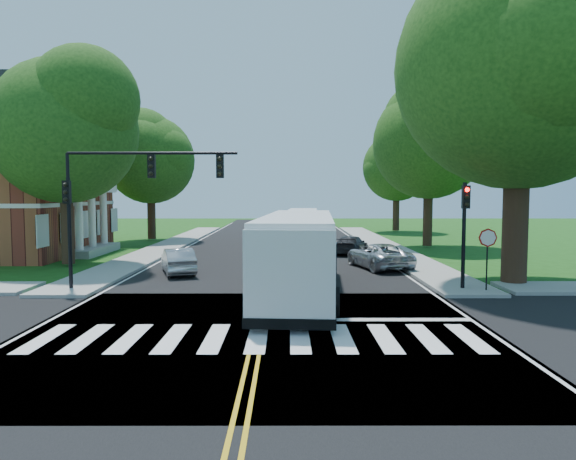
{
  "coord_description": "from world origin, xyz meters",
  "views": [
    {
      "loc": [
        0.84,
        -14.74,
        4.09
      ],
      "look_at": [
        0.89,
        9.03,
        2.4
      ],
      "focal_mm": 32.0,
      "sensor_mm": 36.0,
      "label": 1
    }
  ],
  "objects_px": {
    "bus_lead": "(298,253)",
    "suv": "(379,256)",
    "bus_follow": "(302,227)",
    "signal_ne": "(465,221)",
    "signal_nw": "(124,187)",
    "hatchback": "(178,261)",
    "dark_sedan": "(351,245)"
  },
  "relations": [
    {
      "from": "signal_ne",
      "to": "dark_sedan",
      "type": "xyz_separation_m",
      "value": [
        -3.02,
        13.34,
        -2.34
      ]
    },
    {
      "from": "signal_ne",
      "to": "dark_sedan",
      "type": "bearing_deg",
      "value": 102.77
    },
    {
      "from": "dark_sedan",
      "to": "signal_nw",
      "type": "bearing_deg",
      "value": 69.32
    },
    {
      "from": "dark_sedan",
      "to": "hatchback",
      "type": "bearing_deg",
      "value": 59.84
    },
    {
      "from": "bus_lead",
      "to": "dark_sedan",
      "type": "distance_m",
      "value": 14.49
    },
    {
      "from": "bus_lead",
      "to": "hatchback",
      "type": "xyz_separation_m",
      "value": [
        -6.02,
        5.33,
        -1.04
      ]
    },
    {
      "from": "dark_sedan",
      "to": "suv",
      "type": "bearing_deg",
      "value": 114.83
    },
    {
      "from": "bus_follow",
      "to": "hatchback",
      "type": "bearing_deg",
      "value": 67.35
    },
    {
      "from": "signal_ne",
      "to": "bus_lead",
      "type": "distance_m",
      "value": 7.03
    },
    {
      "from": "signal_ne",
      "to": "dark_sedan",
      "type": "height_order",
      "value": "signal_ne"
    },
    {
      "from": "signal_ne",
      "to": "bus_lead",
      "type": "xyz_separation_m",
      "value": [
        -6.9,
        -0.57,
        -1.25
      ]
    },
    {
      "from": "signal_nw",
      "to": "hatchback",
      "type": "xyz_separation_m",
      "value": [
        1.14,
        4.77,
        -3.71
      ]
    },
    {
      "from": "signal_nw",
      "to": "suv",
      "type": "distance_m",
      "value": 14.0
    },
    {
      "from": "suv",
      "to": "dark_sedan",
      "type": "distance_m",
      "value": 6.68
    },
    {
      "from": "hatchback",
      "to": "dark_sedan",
      "type": "xyz_separation_m",
      "value": [
        9.89,
        8.58,
        -0.04
      ]
    },
    {
      "from": "bus_lead",
      "to": "dark_sedan",
      "type": "bearing_deg",
      "value": -101.76
    },
    {
      "from": "hatchback",
      "to": "bus_follow",
      "type": "bearing_deg",
      "value": -134.28
    },
    {
      "from": "bus_follow",
      "to": "suv",
      "type": "xyz_separation_m",
      "value": [
        3.84,
        -12.05,
        -0.8
      ]
    },
    {
      "from": "bus_follow",
      "to": "dark_sedan",
      "type": "height_order",
      "value": "bus_follow"
    },
    {
      "from": "signal_nw",
      "to": "suv",
      "type": "height_order",
      "value": "signal_nw"
    },
    {
      "from": "signal_nw",
      "to": "dark_sedan",
      "type": "xyz_separation_m",
      "value": [
        11.03,
        13.36,
        -3.75
      ]
    },
    {
      "from": "signal_nw",
      "to": "dark_sedan",
      "type": "distance_m",
      "value": 17.72
    },
    {
      "from": "bus_lead",
      "to": "suv",
      "type": "bearing_deg",
      "value": -118.3
    },
    {
      "from": "signal_nw",
      "to": "bus_lead",
      "type": "distance_m",
      "value": 7.66
    },
    {
      "from": "hatchback",
      "to": "dark_sedan",
      "type": "bearing_deg",
      "value": -157.6
    },
    {
      "from": "bus_lead",
      "to": "bus_follow",
      "type": "bearing_deg",
      "value": -88.36
    },
    {
      "from": "hatchback",
      "to": "suv",
      "type": "relative_size",
      "value": 0.81
    },
    {
      "from": "bus_lead",
      "to": "hatchback",
      "type": "bearing_deg",
      "value": -37.76
    },
    {
      "from": "signal_ne",
      "to": "signal_nw",
      "type": "bearing_deg",
      "value": -179.95
    },
    {
      "from": "signal_ne",
      "to": "suv",
      "type": "relative_size",
      "value": 0.9
    },
    {
      "from": "bus_lead",
      "to": "dark_sedan",
      "type": "xyz_separation_m",
      "value": [
        3.87,
        13.92,
        -1.09
      ]
    },
    {
      "from": "hatchback",
      "to": "suv",
      "type": "distance_m",
      "value": 10.76
    }
  ]
}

